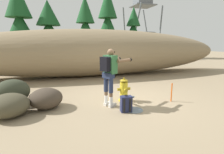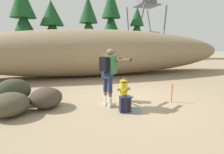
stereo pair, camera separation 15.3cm
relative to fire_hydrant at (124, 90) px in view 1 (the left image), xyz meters
name	(u,v)px [view 1 (the left image)]	position (x,y,z in m)	size (l,w,h in m)	color
ground_plane	(123,100)	(0.04, 0.14, -0.37)	(56.00, 56.00, 0.04)	#998466
dirt_embankment	(95,53)	(0.04, 4.64, 0.93)	(16.07, 3.20, 2.57)	#897556
fire_hydrant	(124,90)	(0.00, 0.00, 0.00)	(0.43, 0.38, 0.76)	yellow
hydrant_water_jet	(131,101)	(0.00, -0.60, -0.16)	(0.50, 0.92, 0.44)	silver
utility_worker	(110,70)	(-0.55, -0.31, 0.73)	(1.03, 0.82, 1.69)	beige
spare_backpack	(126,104)	(-0.25, -0.84, -0.13)	(0.32, 0.31, 0.47)	#23284C
boulder_large	(9,105)	(-3.22, -0.28, -0.05)	(0.97, 0.98, 0.60)	#46412F
boulder_mid	(46,98)	(-2.36, 0.07, -0.06)	(0.91, 0.92, 0.59)	#41362B
boulder_small	(12,92)	(-3.38, 0.75, 0.03)	(1.03, 0.82, 0.77)	#353A29
boulder_outlier	(37,97)	(-2.69, 0.68, -0.19)	(0.50, 0.47, 0.33)	#453429
pine_tree_far_left	(20,23)	(-4.63, 10.04, 2.89)	(2.89, 2.89, 6.21)	#47331E
pine_tree_left	(49,30)	(-2.59, 10.19, 2.48)	(2.88, 2.88, 5.11)	#47331E
pine_tree_center	(85,28)	(0.23, 9.35, 2.65)	(2.29, 2.29, 5.44)	#47331E
pine_tree_right	(108,23)	(2.86, 12.14, 3.32)	(2.89, 2.89, 7.06)	#47331E
pine_tree_far_right	(133,29)	(5.41, 11.68, 2.77)	(2.19, 2.19, 5.30)	#47331E
survey_stake	(172,92)	(1.44, -0.50, -0.05)	(0.04, 0.04, 0.60)	#E55914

